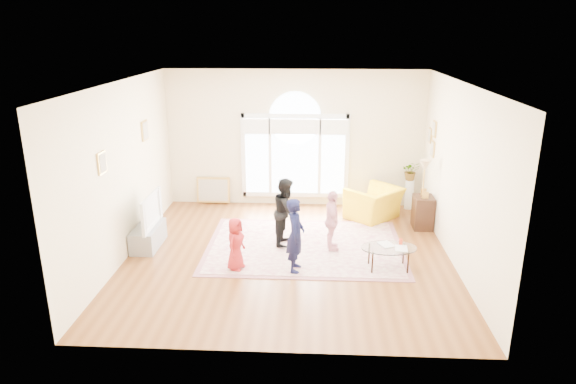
# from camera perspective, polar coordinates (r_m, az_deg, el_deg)

# --- Properties ---
(ground) EXTENTS (6.00, 6.00, 0.00)m
(ground) POSITION_cam_1_polar(r_m,az_deg,el_deg) (9.70, 0.03, -7.12)
(ground) COLOR #5D3214
(ground) RESTS_ON ground
(room_shell) EXTENTS (6.00, 6.00, 6.00)m
(room_shell) POSITION_cam_1_polar(r_m,az_deg,el_deg) (11.89, 0.79, 5.59)
(room_shell) COLOR beige
(room_shell) RESTS_ON ground
(area_rug) EXTENTS (3.60, 2.60, 0.02)m
(area_rug) POSITION_cam_1_polar(r_m,az_deg,el_deg) (10.10, 1.85, -6.02)
(area_rug) COLOR beige
(area_rug) RESTS_ON ground
(rug_border) EXTENTS (3.80, 2.80, 0.01)m
(rug_border) POSITION_cam_1_polar(r_m,az_deg,el_deg) (10.10, 1.85, -6.05)
(rug_border) COLOR #915A5F
(rug_border) RESTS_ON ground
(tv_console) EXTENTS (0.45, 1.00, 0.42)m
(tv_console) POSITION_cam_1_polar(r_m,az_deg,el_deg) (10.39, -15.27, -4.78)
(tv_console) COLOR gray
(tv_console) RESTS_ON ground
(television) EXTENTS (0.17, 1.12, 0.65)m
(television) POSITION_cam_1_polar(r_m,az_deg,el_deg) (10.20, -15.47, -2.01)
(television) COLOR black
(television) RESTS_ON tv_console
(coffee_table) EXTENTS (1.01, 0.69, 0.54)m
(coffee_table) POSITION_cam_1_polar(r_m,az_deg,el_deg) (9.21, 11.14, -6.16)
(coffee_table) COLOR silver
(coffee_table) RESTS_ON ground
(armchair) EXTENTS (1.44, 1.44, 0.71)m
(armchair) POSITION_cam_1_polar(r_m,az_deg,el_deg) (11.59, 9.51, -1.23)
(armchair) COLOR yellow
(armchair) RESTS_ON ground
(side_cabinet) EXTENTS (0.40, 0.50, 0.70)m
(side_cabinet) POSITION_cam_1_polar(r_m,az_deg,el_deg) (11.25, 14.76, -2.20)
(side_cabinet) COLOR black
(side_cabinet) RESTS_ON ground
(floor_lamp) EXTENTS (0.24, 0.24, 1.51)m
(floor_lamp) POSITION_cam_1_polar(r_m,az_deg,el_deg) (10.90, 14.92, 2.28)
(floor_lamp) COLOR black
(floor_lamp) RESTS_ON ground
(plant_pedestal) EXTENTS (0.20, 0.20, 0.70)m
(plant_pedestal) POSITION_cam_1_polar(r_m,az_deg,el_deg) (12.37, 13.31, -0.26)
(plant_pedestal) COLOR white
(plant_pedestal) RESTS_ON ground
(potted_plant) EXTENTS (0.41, 0.36, 0.45)m
(potted_plant) POSITION_cam_1_polar(r_m,az_deg,el_deg) (12.21, 13.50, 2.30)
(potted_plant) COLOR #33722D
(potted_plant) RESTS_ON plant_pedestal
(leaning_picture) EXTENTS (0.80, 0.14, 0.62)m
(leaning_picture) POSITION_cam_1_polar(r_m,az_deg,el_deg) (12.61, -8.22, -1.28)
(leaning_picture) COLOR tan
(leaning_picture) RESTS_ON ground
(child_red) EXTENTS (0.43, 0.53, 0.94)m
(child_red) POSITION_cam_1_polar(r_m,az_deg,el_deg) (9.04, -5.85, -5.74)
(child_red) COLOR #AB2125
(child_red) RESTS_ON area_rug
(child_navy) EXTENTS (0.34, 0.50, 1.32)m
(child_navy) POSITION_cam_1_polar(r_m,az_deg,el_deg) (8.87, 0.84, -4.80)
(child_navy) COLOR #101335
(child_navy) RESTS_ON area_rug
(child_black) EXTENTS (0.57, 0.70, 1.33)m
(child_black) POSITION_cam_1_polar(r_m,az_deg,el_deg) (9.96, -0.19, -2.18)
(child_black) COLOR black
(child_black) RESTS_ON area_rug
(child_pink) EXTENTS (0.35, 0.71, 1.17)m
(child_pink) POSITION_cam_1_polar(r_m,az_deg,el_deg) (9.74, 4.90, -3.20)
(child_pink) COLOR #F8AABA
(child_pink) RESTS_ON area_rug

